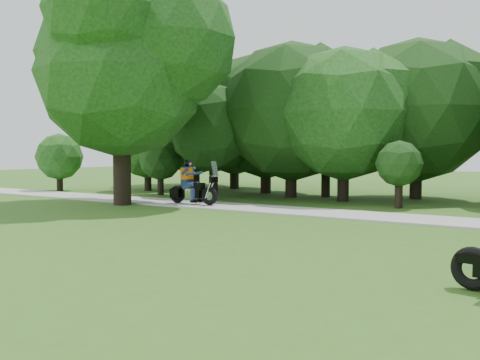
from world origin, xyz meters
The scene contains 5 objects.
ground centered at (0.00, 0.00, 0.00)m, with size 100.00×100.00×0.00m, color #3B5E1A.
walkway centered at (0.00, 8.00, 0.03)m, with size 60.00×2.20×0.06m, color #9A9A95.
tree_line centered at (-0.26, 14.59, 3.64)m, with size 39.80×12.09×7.40m.
big_tree_west centered at (-10.54, 6.85, 5.76)m, with size 8.64×6.56×9.96m.
touring_motorcycle centered at (-8.16, 7.75, 0.68)m, with size 2.23×0.63×1.70m.
Camera 1 is at (4.57, -8.23, 2.08)m, focal length 40.00 mm.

